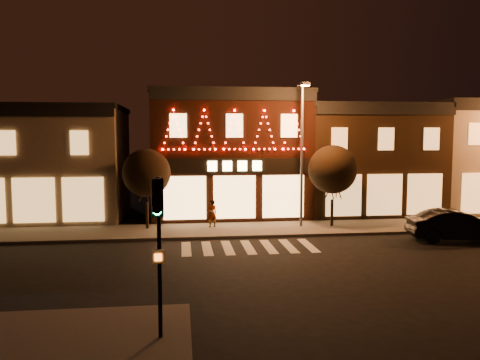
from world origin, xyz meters
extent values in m
plane|color=black|center=(0.00, 0.00, 0.00)|extent=(120.00, 120.00, 0.00)
cube|color=#47423D|center=(2.00, 8.00, 0.07)|extent=(44.00, 4.00, 0.15)
cube|color=#756453|center=(-13.00, 14.00, 3.50)|extent=(12.00, 8.00, 7.00)
cube|color=black|center=(-13.00, 14.00, 7.15)|extent=(12.20, 8.20, 0.30)
cube|color=black|center=(-13.00, 9.95, 6.75)|extent=(12.00, 0.25, 0.50)
cube|color=black|center=(0.00, 14.00, 4.00)|extent=(10.00, 8.00, 8.00)
cube|color=black|center=(0.00, 14.00, 8.15)|extent=(10.20, 8.20, 0.30)
cube|color=black|center=(0.00, 9.95, 7.75)|extent=(10.00, 0.25, 0.50)
cube|color=black|center=(0.00, 9.90, 3.60)|extent=(9.00, 0.15, 0.90)
cube|color=#FFD87F|center=(0.00, 9.80, 3.60)|extent=(3.40, 0.08, 0.60)
cube|color=#362313|center=(9.50, 14.00, 3.60)|extent=(9.00, 8.00, 7.20)
cube|color=black|center=(9.50, 14.00, 7.35)|extent=(9.20, 8.20, 0.30)
cube|color=black|center=(9.50, 9.95, 6.95)|extent=(9.00, 0.25, 0.50)
cube|color=#756453|center=(18.50, 14.00, 3.75)|extent=(9.00, 8.00, 7.50)
cylinder|color=black|center=(-3.80, -6.42, 2.26)|extent=(0.11, 0.11, 4.23)
cube|color=black|center=(-3.81, -6.62, 3.87)|extent=(0.31, 0.29, 0.96)
cylinder|color=#19FF72|center=(-3.82, -6.77, 3.55)|extent=(0.21, 0.07, 0.20)
cube|color=beige|center=(-3.81, -6.60, 2.35)|extent=(0.31, 0.22, 0.31)
cylinder|color=#59595E|center=(3.73, 8.38, 4.25)|extent=(0.16, 0.16, 8.20)
cylinder|color=#59595E|center=(3.60, 7.57, 8.24)|extent=(0.37, 1.63, 0.10)
cube|color=#59595E|center=(3.47, 6.76, 8.19)|extent=(0.55, 0.37, 0.18)
cube|color=orange|center=(3.47, 6.76, 8.08)|extent=(0.42, 0.27, 0.05)
cylinder|color=black|center=(-5.14, 8.69, 0.89)|extent=(0.17, 0.17, 1.48)
sphere|color=black|center=(-5.14, 8.69, 3.32)|extent=(2.71, 2.71, 2.71)
cylinder|color=black|center=(5.54, 8.21, 0.92)|extent=(0.17, 0.17, 1.54)
sphere|color=black|center=(5.54, 8.21, 3.45)|extent=(2.82, 2.82, 2.82)
imported|color=black|center=(10.89, 4.14, 0.80)|extent=(5.06, 2.42, 1.60)
imported|color=gray|center=(-1.46, 8.64, 0.95)|extent=(0.67, 0.55, 1.59)
camera|label=1|loc=(-3.24, -18.82, 5.43)|focal=36.14mm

